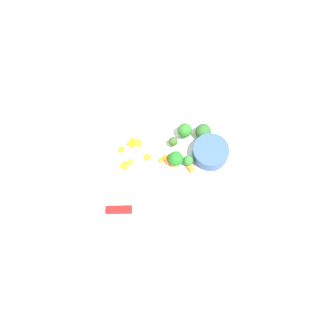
{
  "coord_description": "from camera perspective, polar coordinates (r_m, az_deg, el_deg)",
  "views": [
    {
      "loc": [
        0.32,
        0.14,
        0.88
      ],
      "look_at": [
        0.0,
        0.0,
        0.02
      ],
      "focal_mm": 37.74,
      "sensor_mm": 36.0,
      "label": 1
    }
  ],
  "objects": [
    {
      "name": "ground_plane",
      "position": [
        0.95,
        0.0,
        -0.5
      ],
      "size": [
        4.0,
        4.0,
        0.0
      ],
      "primitive_type": "plane",
      "color": "gray"
    },
    {
      "name": "cutting_board",
      "position": [
        0.94,
        0.0,
        -0.37
      ],
      "size": [
        0.48,
        0.35,
        0.01
      ],
      "primitive_type": "cube",
      "color": "white",
      "rests_on": "ground_plane"
    },
    {
      "name": "prep_bowl",
      "position": [
        0.94,
        6.89,
        2.53
      ],
      "size": [
        0.1,
        0.1,
        0.04
      ],
      "primitive_type": "cylinder",
      "color": "#375693",
      "rests_on": "cutting_board"
    },
    {
      "name": "chef_knife",
      "position": [
        0.89,
        -2.35,
        -6.68
      ],
      "size": [
        0.16,
        0.31,
        0.02
      ],
      "rotation": [
        0.0,
        0.0,
        2.01
      ],
      "color": "silver",
      "rests_on": "cutting_board"
    },
    {
      "name": "carrot_dice_0",
      "position": [
        0.94,
        -0.49,
        1.61
      ],
      "size": [
        0.01,
        0.01,
        0.01
      ],
      "primitive_type": "cube",
      "rotation": [
        0.0,
        0.0,
        1.5
      ],
      "color": "orange",
      "rests_on": "cutting_board"
    },
    {
      "name": "carrot_dice_1",
      "position": [
        0.94,
        0.48,
        1.68
      ],
      "size": [
        0.01,
        0.02,
        0.01
      ],
      "primitive_type": "cube",
      "rotation": [
        0.0,
        0.0,
        3.1
      ],
      "color": "orange",
      "rests_on": "cutting_board"
    },
    {
      "name": "carrot_dice_2",
      "position": [
        0.93,
        1.0,
        0.77
      ],
      "size": [
        0.02,
        0.02,
        0.01
      ],
      "primitive_type": "cube",
      "rotation": [
        0.0,
        0.0,
        1.91
      ],
      "color": "orange",
      "rests_on": "cutting_board"
    },
    {
      "name": "carrot_dice_3",
      "position": [
        0.94,
        0.1,
        1.03
      ],
      "size": [
        0.02,
        0.02,
        0.01
      ],
      "primitive_type": "cube",
      "rotation": [
        0.0,
        0.0,
        2.34
      ],
      "color": "orange",
      "rests_on": "cutting_board"
    },
    {
      "name": "carrot_dice_4",
      "position": [
        0.94,
        3.4,
        0.2
      ],
      "size": [
        0.01,
        0.01,
        0.01
      ],
      "primitive_type": "cube",
      "rotation": [
        0.0,
        0.0,
        1.78
      ],
      "color": "orange",
      "rests_on": "cutting_board"
    },
    {
      "name": "carrot_dice_5",
      "position": [
        0.94,
        1.48,
        1.7
      ],
      "size": [
        0.02,
        0.02,
        0.01
      ],
      "primitive_type": "cube",
      "rotation": [
        0.0,
        0.0,
        1.55
      ],
      "color": "orange",
      "rests_on": "cutting_board"
    },
    {
      "name": "carrot_dice_6",
      "position": [
        0.94,
        -1.16,
        1.25
      ],
      "size": [
        0.02,
        0.02,
        0.01
      ],
      "primitive_type": "cube",
      "rotation": [
        0.0,
        0.0,
        0.55
      ],
      "color": "orange",
      "rests_on": "cutting_board"
    },
    {
      "name": "carrot_dice_7",
      "position": [
        0.93,
        3.84,
        -0.25
      ],
      "size": [
        0.02,
        0.02,
        0.01
      ],
      "primitive_type": "cube",
      "rotation": [
        0.0,
        0.0,
        2.42
      ],
      "color": "orange",
      "rests_on": "cutting_board"
    },
    {
      "name": "pepper_dice_0",
      "position": [
        0.94,
        -3.35,
        1.82
      ],
      "size": [
        0.02,
        0.02,
        0.02
      ],
      "primitive_type": "cube",
      "rotation": [
        0.0,
        0.0,
        0.98
      ],
      "color": "yellow",
      "rests_on": "cutting_board"
    },
    {
      "name": "pepper_dice_1",
      "position": [
        0.96,
        -5.75,
        4.08
      ],
      "size": [
        0.02,
        0.02,
        0.02
      ],
      "primitive_type": "cube",
      "rotation": [
        0.0,
        0.0,
        1.46
      ],
      "color": "yellow",
      "rests_on": "cutting_board"
    },
    {
      "name": "pepper_dice_2",
      "position": [
        0.94,
        -6.98,
        0.37
      ],
      "size": [
        0.02,
        0.02,
        0.02
      ],
      "primitive_type": "cube",
      "rotation": [
        0.0,
        0.0,
        1.42
      ],
      "color": "yellow",
      "rests_on": "cutting_board"
    },
    {
      "name": "pepper_dice_3",
      "position": [
        0.94,
        -6.03,
        1.03
      ],
      "size": [
        0.02,
        0.02,
        0.01
      ],
      "primitive_type": "cube",
      "rotation": [
        0.0,
        0.0,
        2.12
      ],
      "color": "yellow",
      "rests_on": "cutting_board"
    },
    {
      "name": "pepper_dice_4",
      "position": [
        0.96,
        -7.54,
        2.97
      ],
      "size": [
        0.02,
        0.02,
        0.01
      ],
      "primitive_type": "cube",
      "rotation": [
        0.0,
        0.0,
        2.24
      ],
      "color": "yellow",
      "rests_on": "cutting_board"
    },
    {
      "name": "pepper_dice_5",
      "position": [
        0.96,
        -4.8,
        4.02
      ],
      "size": [
        0.02,
        0.02,
        0.01
      ],
      "primitive_type": "cube",
      "rotation": [
        0.0,
        0.0,
        0.06
      ],
      "color": "yellow",
      "rests_on": "cutting_board"
    },
    {
      "name": "broccoli_floret_0",
      "position": [
        0.96,
        2.52,
        6.16
      ],
      "size": [
        0.04,
        0.04,
        0.05
      ],
      "color": "#93BF60",
      "rests_on": "cutting_board"
    },
    {
      "name": "broccoli_floret_1",
      "position": [
        0.93,
        1.24,
        1.51
      ],
      "size": [
        0.04,
        0.04,
        0.04
      ],
      "color": "#8AC459",
      "rests_on": "cutting_board"
    },
    {
      "name": "broccoli_floret_2",
      "position": [
        0.93,
        3.3,
        1.24
      ],
      "size": [
        0.03,
        0.03,
        0.03
      ],
      "color": "#93B66C",
      "rests_on": "cutting_board"
    },
    {
      "name": "broccoli_floret_3",
      "position": [
        0.96,
        5.71,
        5.88
      ],
      "size": [
        0.04,
        0.04,
        0.05
      ],
      "color": "#95B256",
      "rests_on": "cutting_board"
    },
    {
      "name": "broccoli_floret_4",
      "position": [
        0.95,
        0.85,
        4.29
      ],
      "size": [
        0.02,
        0.02,
        0.03
      ],
      "color": "#97AF56",
      "rests_on": "cutting_board"
    }
  ]
}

